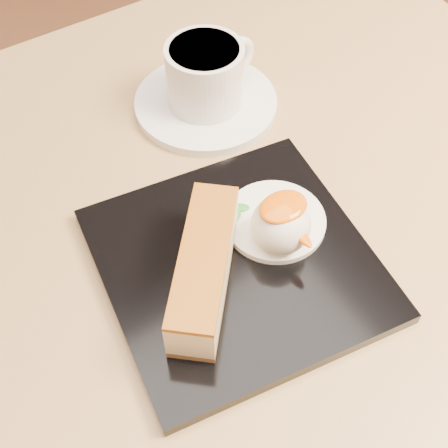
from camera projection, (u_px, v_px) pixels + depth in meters
table at (266, 330)px, 0.67m from camera, size 0.80×0.80×0.72m
dessert_plate at (237, 264)px, 0.53m from camera, size 0.25×0.25×0.01m
cheesecake at (204, 268)px, 0.49m from camera, size 0.12×0.13×0.04m
cream_smear at (275, 221)px, 0.55m from camera, size 0.09×0.09×0.01m
ice_cream_scoop at (281, 225)px, 0.52m from camera, size 0.05×0.05×0.05m
mango_sauce at (283, 207)px, 0.50m from camera, size 0.04×0.03×0.01m
mint_sprig at (231, 213)px, 0.55m from camera, size 0.04×0.03×0.00m
saucer at (206, 103)px, 0.66m from camera, size 0.15×0.15×0.01m
coffee_cup at (206, 73)px, 0.63m from camera, size 0.11×0.08×0.06m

